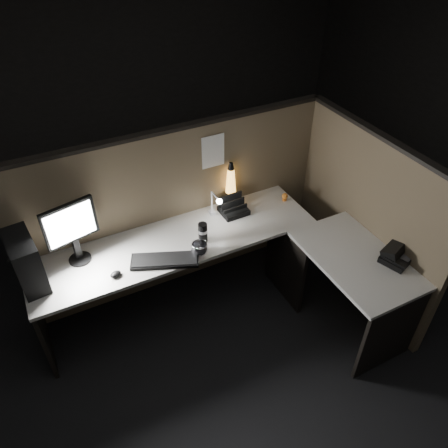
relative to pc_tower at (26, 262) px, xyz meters
name	(u,v)px	position (x,y,z in m)	size (l,w,h in m)	color
floor	(227,346)	(1.22, -0.65, -0.93)	(6.00, 6.00, 0.00)	black
room_shell	(228,178)	(1.22, -0.65, 0.69)	(6.00, 6.00, 6.00)	silver
partition_back	(177,211)	(1.22, 0.28, -0.18)	(2.66, 0.06, 1.50)	brown
partition_right	(364,221)	(2.55, -0.55, -0.18)	(0.06, 1.66, 1.50)	brown
desk	(233,269)	(1.40, -0.39, -0.35)	(2.60, 1.60, 0.73)	beige
pc_tower	(26,262)	(0.00, 0.00, 0.00)	(0.17, 0.37, 0.39)	black
monitor	(71,228)	(0.35, 0.09, 0.11)	(0.39, 0.17, 0.50)	black
keyboard	(165,260)	(0.91, -0.23, -0.18)	(0.50, 0.17, 0.02)	black
mouse	(116,274)	(0.54, -0.21, -0.18)	(0.08, 0.06, 0.03)	black
clip_lamp	(216,205)	(1.48, 0.07, -0.05)	(0.05, 0.19, 0.25)	silver
organizer	(233,208)	(1.65, 0.08, -0.16)	(0.23, 0.20, 0.17)	black
lava_lamp	(231,187)	(1.69, 0.20, -0.02)	(0.11, 0.11, 0.41)	black
travel_mug	(203,233)	(1.26, -0.14, -0.11)	(0.08, 0.08, 0.17)	black
steel_mug	(200,249)	(1.18, -0.27, -0.14)	(0.13, 0.13, 0.10)	silver
figurine	(285,196)	(2.14, 0.03, -0.15)	(0.05, 0.05, 0.05)	orange
pinned_paper	(213,151)	(1.55, 0.25, 0.34)	(0.20, 0.00, 0.28)	white
desk_phone	(396,255)	(2.46, -0.99, -0.15)	(0.27, 0.27, 0.13)	black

